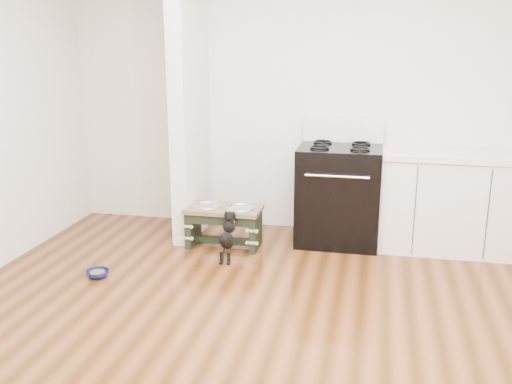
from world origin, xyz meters
name	(u,v)px	position (x,y,z in m)	size (l,w,h in m)	color
ground	(269,356)	(0.00, 0.00, 0.00)	(5.00, 5.00, 0.00)	#41230B
room_shell	(271,89)	(0.00, 0.00, 1.62)	(5.00, 5.00, 5.00)	silver
partition_wall	(190,97)	(-1.18, 2.10, 1.35)	(0.15, 0.80, 2.70)	silver
oven_range	(339,193)	(0.25, 2.16, 0.48)	(0.76, 0.69, 1.14)	black
cabinet_run	(447,201)	(1.23, 2.18, 0.45)	(1.24, 0.64, 0.91)	silver
dog_feeder	(224,219)	(-0.77, 1.78, 0.27)	(0.69, 0.37, 0.39)	black
puppy	(228,235)	(-0.65, 1.47, 0.23)	(0.12, 0.36, 0.42)	black
floor_bowl	(97,274)	(-1.60, 0.88, 0.03)	(0.20, 0.20, 0.06)	navy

